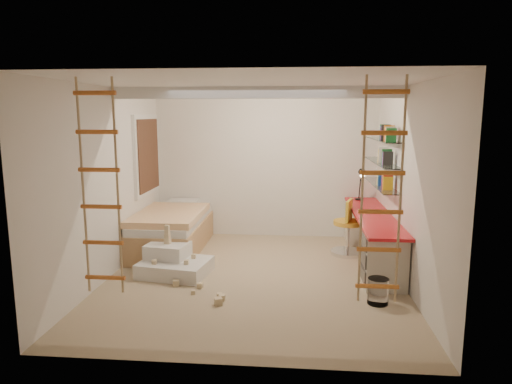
# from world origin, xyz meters

# --- Properties ---
(floor) EXTENTS (4.50, 4.50, 0.00)m
(floor) POSITION_xyz_m (0.00, 0.00, 0.00)
(floor) COLOR tan
(floor) RESTS_ON ground
(ceiling_beam) EXTENTS (4.00, 0.18, 0.16)m
(ceiling_beam) POSITION_xyz_m (0.00, 0.30, 2.52)
(ceiling_beam) COLOR white
(ceiling_beam) RESTS_ON ceiling
(window_frame) EXTENTS (0.06, 1.15, 1.35)m
(window_frame) POSITION_xyz_m (-1.97, 1.50, 1.55)
(window_frame) COLOR white
(window_frame) RESTS_ON wall_left
(window_blind) EXTENTS (0.02, 1.00, 1.20)m
(window_blind) POSITION_xyz_m (-1.93, 1.50, 1.55)
(window_blind) COLOR #4C2D1E
(window_blind) RESTS_ON window_frame
(rope_ladder_left) EXTENTS (0.41, 0.04, 2.13)m
(rope_ladder_left) POSITION_xyz_m (-1.35, -1.75, 1.52)
(rope_ladder_left) COLOR #BF5F20
(rope_ladder_left) RESTS_ON ceiling
(rope_ladder_right) EXTENTS (0.41, 0.04, 2.13)m
(rope_ladder_right) POSITION_xyz_m (1.35, -1.75, 1.52)
(rope_ladder_right) COLOR #C77122
(rope_ladder_right) RESTS_ON ceiling
(waste_bin) EXTENTS (0.25, 0.25, 0.31)m
(waste_bin) POSITION_xyz_m (1.55, -0.75, 0.16)
(waste_bin) COLOR white
(waste_bin) RESTS_ON floor
(desk) EXTENTS (0.56, 2.80, 0.75)m
(desk) POSITION_xyz_m (1.72, 0.86, 0.40)
(desk) COLOR red
(desk) RESTS_ON floor
(shelves) EXTENTS (0.25, 1.80, 0.71)m
(shelves) POSITION_xyz_m (1.87, 1.13, 1.50)
(shelves) COLOR white
(shelves) RESTS_ON wall_right
(bed) EXTENTS (1.02, 2.00, 0.69)m
(bed) POSITION_xyz_m (-1.48, 1.23, 0.33)
(bed) COLOR #AD7F51
(bed) RESTS_ON floor
(task_lamp) EXTENTS (0.14, 0.36, 0.57)m
(task_lamp) POSITION_xyz_m (1.67, 1.82, 1.14)
(task_lamp) COLOR black
(task_lamp) RESTS_ON desk
(swivel_chair) EXTENTS (0.66, 0.66, 0.90)m
(swivel_chair) POSITION_xyz_m (1.40, 1.19, 0.33)
(swivel_chair) COLOR gold
(swivel_chair) RESTS_ON floor
(play_platform) EXTENTS (1.03, 0.86, 0.41)m
(play_platform) POSITION_xyz_m (-1.16, 0.05, 0.16)
(play_platform) COLOR silver
(play_platform) RESTS_ON floor
(toy_blocks) EXTENTS (1.11, 1.18, 0.68)m
(toy_blocks) POSITION_xyz_m (-0.86, -0.31, 0.23)
(toy_blocks) COLOR #CCB284
(toy_blocks) RESTS_ON floor
(books) EXTENTS (0.14, 0.64, 0.92)m
(books) POSITION_xyz_m (1.87, 1.13, 1.62)
(books) COLOR yellow
(books) RESTS_ON shelves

